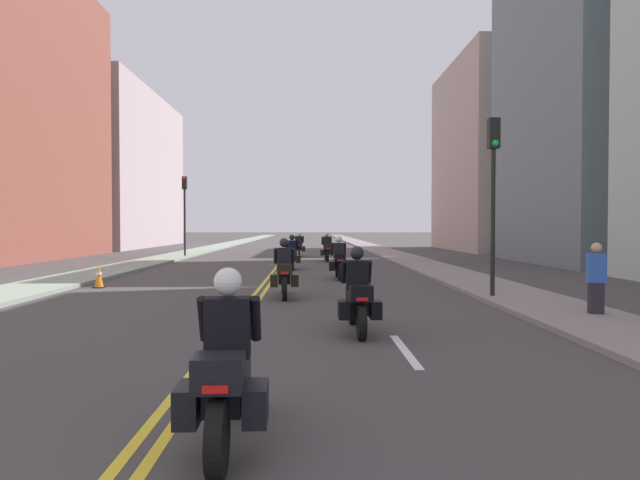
{
  "coord_description": "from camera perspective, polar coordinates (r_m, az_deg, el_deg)",
  "views": [
    {
      "loc": [
        1.46,
        -0.77,
        1.97
      ],
      "look_at": [
        2.01,
        27.48,
        1.28
      ],
      "focal_mm": 31.35,
      "sensor_mm": 36.0,
      "label": 1
    }
  ],
  "objects": [
    {
      "name": "centreline_yellow_outer",
      "position": [
        48.83,
        -2.69,
        -0.9
      ],
      "size": [
        0.12,
        132.0,
        0.01
      ],
      "primitive_type": "cube",
      "color": "yellow",
      "rests_on": "ground"
    },
    {
      "name": "motorcycle_0",
      "position": [
        5.21,
        -9.47,
        -13.42
      ],
      "size": [
        0.77,
        2.11,
        1.6
      ],
      "rotation": [
        0.0,
        0.0,
        0.03
      ],
      "color": "black",
      "rests_on": "ground"
    },
    {
      "name": "sidewalk_left",
      "position": [
        49.56,
        -11.11,
        -0.82
      ],
      "size": [
        2.36,
        144.0,
        0.12
      ],
      "primitive_type": "cube",
      "color": "gray",
      "rests_on": "ground"
    },
    {
      "name": "motorcycle_4",
      "position": [
        25.49,
        -2.87,
        -1.59
      ],
      "size": [
        0.78,
        2.18,
        1.6
      ],
      "rotation": [
        0.0,
        0.0,
        0.05
      ],
      "color": "black",
      "rests_on": "ground"
    },
    {
      "name": "pedestrian_1",
      "position": [
        13.22,
        26.36,
        -3.66
      ],
      "size": [
        0.39,
        0.27,
        1.63
      ],
      "rotation": [
        0.0,
        0.0,
        6.15
      ],
      "color": "#27242D",
      "rests_on": "ground"
    },
    {
      "name": "motorcycle_2",
      "position": [
        15.49,
        -3.68,
        -3.44
      ],
      "size": [
        0.78,
        2.28,
        1.65
      ],
      "rotation": [
        0.0,
        0.0,
        0.06
      ],
      "color": "black",
      "rests_on": "ground"
    },
    {
      "name": "motorcycle_5",
      "position": [
        31.27,
        0.7,
        -0.95
      ],
      "size": [
        0.77,
        2.25,
        1.67
      ],
      "rotation": [
        0.0,
        0.0,
        0.03
      ],
      "color": "black",
      "rests_on": "ground"
    },
    {
      "name": "motorcycle_3",
      "position": [
        20.76,
        1.94,
        -2.21
      ],
      "size": [
        0.77,
        2.14,
        1.62
      ],
      "rotation": [
        0.0,
        0.0,
        0.02
      ],
      "color": "black",
      "rests_on": "ground"
    },
    {
      "name": "centreline_yellow_inner",
      "position": [
        48.83,
        -2.97,
        -0.9
      ],
      "size": [
        0.12,
        132.0,
        0.01
      ],
      "primitive_type": "cube",
      "color": "yellow",
      "rests_on": "ground"
    },
    {
      "name": "lane_dashes_white",
      "position": [
        29.87,
        1.8,
        -2.37
      ],
      "size": [
        0.14,
        56.4,
        0.01
      ],
      "color": "silver",
      "rests_on": "ground"
    },
    {
      "name": "building_right_2",
      "position": [
        49.11,
        18.71,
        8.04
      ],
      "size": [
        9.57,
        14.77,
        15.41
      ],
      "color": "#AD978E",
      "rests_on": "ground"
    },
    {
      "name": "traffic_light_far",
      "position": [
        36.1,
        -13.66,
        3.8
      ],
      "size": [
        0.28,
        0.38,
        5.09
      ],
      "color": "black",
      "rests_on": "ground"
    },
    {
      "name": "sidewalk_right",
      "position": [
        49.13,
        5.52,
        -0.82
      ],
      "size": [
        2.36,
        144.0,
        0.12
      ],
      "primitive_type": "cube",
      "color": "gray",
      "rests_on": "ground"
    },
    {
      "name": "traffic_light_near",
      "position": [
        15.62,
        17.28,
        6.3
      ],
      "size": [
        0.28,
        0.38,
        4.84
      ],
      "color": "black",
      "rests_on": "ground"
    },
    {
      "name": "building_left_2",
      "position": [
        57.46,
        -19.38,
        6.7
      ],
      "size": [
        6.52,
        21.67,
        14.7
      ],
      "color": "#BAA4A9",
      "rests_on": "ground"
    },
    {
      "name": "ground_plane",
      "position": [
        48.83,
        -2.83,
        -0.9
      ],
      "size": [
        264.0,
        264.0,
        0.0
      ],
      "primitive_type": "plane",
      "color": "#433F3F"
    },
    {
      "name": "traffic_cone_0",
      "position": [
        19.26,
        -21.64,
        -3.51
      ],
      "size": [
        0.34,
        0.34,
        0.71
      ],
      "color": "black",
      "rests_on": "ground"
    },
    {
      "name": "motorcycle_1",
      "position": [
        10.38,
        3.85,
        -5.95
      ],
      "size": [
        0.77,
        2.21,
        1.61
      ],
      "rotation": [
        0.0,
        0.0,
        0.02
      ],
      "color": "black",
      "rests_on": "ground"
    },
    {
      "name": "building_right_1",
      "position": [
        35.27,
        28.21,
        15.58
      ],
      "size": [
        9.88,
        12.03,
        21.41
      ],
      "color": "slate",
      "rests_on": "ground"
    },
    {
      "name": "motorcycle_6",
      "position": [
        36.36,
        -2.12,
        -0.65
      ],
      "size": [
        0.77,
        2.28,
        1.6
      ],
      "rotation": [
        0.0,
        0.0,
        0.02
      ],
      "color": "black",
      "rests_on": "ground"
    }
  ]
}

